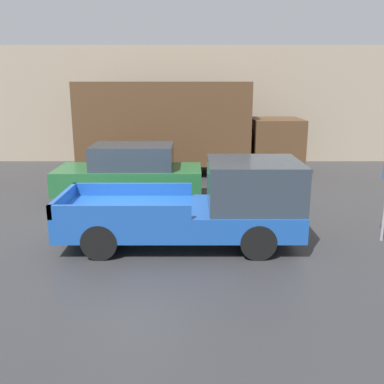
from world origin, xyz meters
TOP-DOWN VIEW (x-y plane):
  - ground_plane at (0.00, 0.00)m, footprint 60.00×60.00m
  - building_wall at (0.00, 9.92)m, footprint 28.00×0.15m
  - pickup_truck at (1.89, -0.76)m, footprint 5.43×2.09m
  - car at (-0.36, 2.96)m, footprint 4.53×1.92m
  - delivery_truck at (1.07, 7.17)m, footprint 8.92×2.34m
  - newspaper_box at (-0.70, 9.59)m, footprint 0.45×0.40m

SIDE VIEW (x-z plane):
  - ground_plane at x=0.00m, z-range 0.00..0.00m
  - newspaper_box at x=-0.70m, z-range 0.00..1.14m
  - car at x=-0.36m, z-range 0.00..1.79m
  - pickup_truck at x=1.89m, z-range -0.06..1.91m
  - delivery_truck at x=1.07m, z-range 0.11..3.79m
  - building_wall at x=0.00m, z-range 0.00..5.26m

